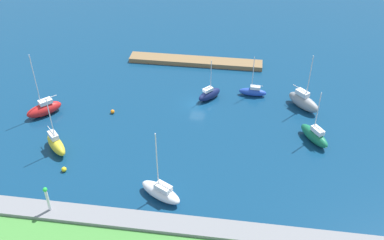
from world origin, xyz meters
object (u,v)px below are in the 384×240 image
at_px(sailboat_green_far_south, 314,135).
at_px(mooring_buoy_yellow, 64,169).
at_px(sailboat_white_center_basin, 161,192).
at_px(sailboat_blue_by_breakwater, 253,92).
at_px(sailboat_gray_lone_north, 303,101).
at_px(sailboat_red_lone_south, 44,109).
at_px(sailboat_navy_west_end, 209,94).
at_px(sailboat_yellow_near_pier, 56,144).
at_px(harbor_beacon, 47,197).
at_px(mooring_buoy_orange, 113,112).
at_px(pier_dock, 195,61).

height_order(sailboat_green_far_south, mooring_buoy_yellow, sailboat_green_far_south).
xyz_separation_m(sailboat_white_center_basin, sailboat_blue_by_breakwater, (-11.23, -26.45, -0.22)).
relative_size(sailboat_gray_lone_north, sailboat_red_lone_south, 0.90).
bearing_deg(sailboat_navy_west_end, sailboat_yellow_near_pier, 170.05).
bearing_deg(harbor_beacon, sailboat_yellow_near_pier, -70.60).
xyz_separation_m(sailboat_yellow_near_pier, mooring_buoy_orange, (-5.52, -10.38, -0.86)).
distance_m(harbor_beacon, sailboat_navy_west_end, 33.95).
bearing_deg(sailboat_green_far_south, sailboat_navy_west_end, 26.88).
bearing_deg(sailboat_gray_lone_north, sailboat_navy_west_end, -135.80).
bearing_deg(sailboat_red_lone_south, mooring_buoy_orange, 144.81).
bearing_deg(pier_dock, sailboat_green_far_south, 134.15).
distance_m(harbor_beacon, mooring_buoy_orange, 23.22).
height_order(pier_dock, sailboat_blue_by_breakwater, sailboat_blue_by_breakwater).
bearing_deg(sailboat_yellow_near_pier, pier_dock, 106.15).
relative_size(sailboat_gray_lone_north, mooring_buoy_yellow, 13.89).
distance_m(pier_dock, sailboat_white_center_basin, 36.66).
height_order(sailboat_gray_lone_north, sailboat_yellow_near_pier, sailboat_gray_lone_north).
bearing_deg(sailboat_blue_by_breakwater, sailboat_white_center_basin, 70.53).
xyz_separation_m(sailboat_green_far_south, sailboat_blue_by_breakwater, (9.61, -11.60, -0.31)).
bearing_deg(sailboat_green_far_south, sailboat_red_lone_south, 54.41).
height_order(sailboat_navy_west_end, mooring_buoy_orange, sailboat_navy_west_end).
distance_m(sailboat_green_far_south, sailboat_blue_by_breakwater, 15.07).
relative_size(sailboat_green_far_south, sailboat_white_center_basin, 0.82).
relative_size(sailboat_blue_by_breakwater, mooring_buoy_yellow, 10.51).
distance_m(harbor_beacon, sailboat_gray_lone_north, 43.67).
relative_size(sailboat_white_center_basin, sailboat_red_lone_south, 0.93).
distance_m(sailboat_blue_by_breakwater, sailboat_navy_west_end, 7.79).
bearing_deg(sailboat_red_lone_south, pier_dock, 178.03).
xyz_separation_m(sailboat_white_center_basin, sailboat_yellow_near_pier, (17.26, -7.32, 0.18)).
relative_size(sailboat_gray_lone_north, sailboat_white_center_basin, 0.96).
bearing_deg(mooring_buoy_orange, sailboat_blue_by_breakwater, -159.16).
xyz_separation_m(sailboat_gray_lone_north, sailboat_navy_west_end, (15.96, -0.49, -0.31)).
distance_m(pier_dock, sailboat_blue_by_breakwater, 15.42).
xyz_separation_m(sailboat_yellow_near_pier, mooring_buoy_yellow, (-2.77, 4.30, -0.84)).
height_order(sailboat_blue_by_breakwater, sailboat_navy_west_end, sailboat_blue_by_breakwater).
bearing_deg(sailboat_gray_lone_north, sailboat_red_lone_south, -123.47).
distance_m(sailboat_white_center_basin, sailboat_red_lone_south, 27.69).
height_order(sailboat_blue_by_breakwater, mooring_buoy_orange, sailboat_blue_by_breakwater).
height_order(sailboat_white_center_basin, sailboat_red_lone_south, sailboat_red_lone_south).
bearing_deg(mooring_buoy_orange, sailboat_white_center_basin, 123.56).
xyz_separation_m(pier_dock, harbor_beacon, (12.51, 41.92, 3.13)).
bearing_deg(sailboat_gray_lone_north, sailboat_green_far_south, -36.90).
relative_size(pier_dock, sailboat_green_far_south, 3.06).
bearing_deg(sailboat_white_center_basin, sailboat_blue_by_breakwater, -84.36).
relative_size(sailboat_green_far_south, mooring_buoy_yellow, 11.84).
distance_m(sailboat_yellow_near_pier, mooring_buoy_yellow, 5.18).
distance_m(sailboat_white_center_basin, sailboat_blue_by_breakwater, 28.73).
bearing_deg(sailboat_red_lone_south, mooring_buoy_yellow, 77.83).
height_order(sailboat_green_far_south, sailboat_yellow_near_pier, sailboat_yellow_near_pier).
xyz_separation_m(sailboat_green_far_south, mooring_buoy_orange, (32.59, -2.85, -0.77)).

